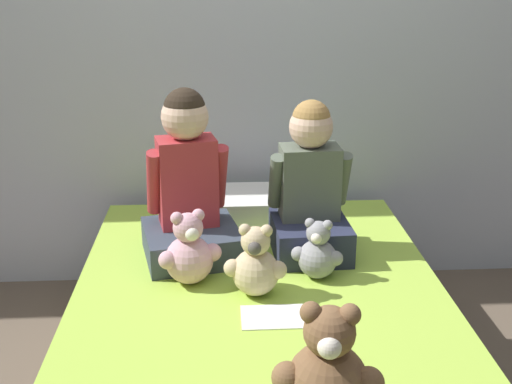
{
  "coord_description": "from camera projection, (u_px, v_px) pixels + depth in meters",
  "views": [
    {
      "loc": [
        -0.13,
        -1.92,
        1.53
      ],
      "look_at": [
        0.0,
        0.3,
        0.71
      ],
      "focal_mm": 45.0,
      "sensor_mm": 36.0,
      "label": 1
    }
  ],
  "objects": [
    {
      "name": "child_on_left",
      "position": [
        188.0,
        189.0,
        2.44
      ],
      "size": [
        0.41,
        0.4,
        0.65
      ],
      "rotation": [
        0.0,
        0.0,
        0.21
      ],
      "color": "#384251",
      "rests_on": "bed"
    },
    {
      "name": "teddy_bear_at_foot_of_bed",
      "position": [
        328.0,
        372.0,
        1.57
      ],
      "size": [
        0.27,
        0.21,
        0.33
      ],
      "rotation": [
        0.0,
        0.0,
        -0.16
      ],
      "color": "brown",
      "rests_on": "bed"
    },
    {
      "name": "teddy_bear_held_by_right_child",
      "position": [
        318.0,
        253.0,
        2.31
      ],
      "size": [
        0.18,
        0.14,
        0.23
      ],
      "rotation": [
        0.0,
        0.0,
        -0.34
      ],
      "color": "#939399",
      "rests_on": "bed"
    },
    {
      "name": "sign_card",
      "position": [
        274.0,
        317.0,
        2.07
      ],
      "size": [
        0.21,
        0.15,
        0.0
      ],
      "color": "white",
      "rests_on": "bed"
    },
    {
      "name": "bed",
      "position": [
        261.0,
        354.0,
        2.26
      ],
      "size": [
        1.32,
        1.87,
        0.43
      ],
      "color": "brown",
      "rests_on": "ground_plane"
    },
    {
      "name": "wall_behind_bed",
      "position": [
        246.0,
        24.0,
        2.88
      ],
      "size": [
        8.0,
        0.06,
        2.5
      ],
      "color": "silver",
      "rests_on": "ground_plane"
    },
    {
      "name": "teddy_bear_between_children",
      "position": [
        256.0,
        265.0,
        2.19
      ],
      "size": [
        0.22,
        0.16,
        0.26
      ],
      "rotation": [
        0.0,
        0.0,
        -0.15
      ],
      "color": "#D1B78E",
      "rests_on": "bed"
    },
    {
      "name": "pillow_at_headboard",
      "position": [
        250.0,
        205.0,
        2.87
      ],
      "size": [
        0.54,
        0.31,
        0.11
      ],
      "color": "white",
      "rests_on": "bed"
    },
    {
      "name": "child_on_right",
      "position": [
        310.0,
        190.0,
        2.46
      ],
      "size": [
        0.32,
        0.33,
        0.6
      ],
      "rotation": [
        0.0,
        0.0,
        0.05
      ],
      "color": "#282D47",
      "rests_on": "bed"
    },
    {
      "name": "teddy_bear_held_by_left_child",
      "position": [
        189.0,
        253.0,
        2.27
      ],
      "size": [
        0.22,
        0.17,
        0.27
      ],
      "rotation": [
        0.0,
        0.0,
        0.32
      ],
      "color": "#DBA3B2",
      "rests_on": "bed"
    }
  ]
}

